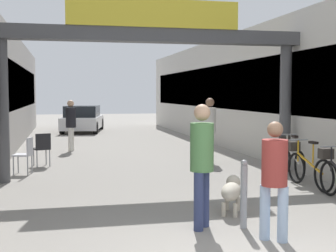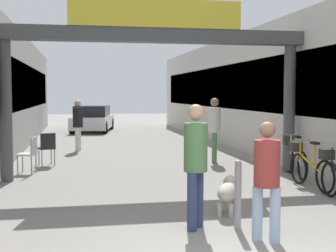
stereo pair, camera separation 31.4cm
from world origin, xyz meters
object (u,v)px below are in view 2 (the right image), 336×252
(bicycle_orange_third, at_px, (308,167))
(cafe_chair_aluminium_nearer, at_px, (30,151))
(dog_on_leash, at_px, (228,191))
(cafe_chair_black_farther, at_px, (47,146))
(pedestrian_carrying_crate, at_px, (214,125))
(pedestrian_with_dog, at_px, (196,157))
(parked_car_white, at_px, (93,119))
(pedestrian_elderly_walking, at_px, (78,122))
(bollard_post_metal, at_px, (238,194))
(bicycle_silver_farthest, at_px, (295,158))
(pedestrian_companion, at_px, (267,174))

(bicycle_orange_third, xyz_separation_m, cafe_chair_aluminium_nearer, (-5.85, 2.88, 0.10))
(dog_on_leash, relative_size, cafe_chair_black_farther, 0.93)
(pedestrian_carrying_crate, bearing_deg, pedestrian_with_dog, -108.78)
(pedestrian_carrying_crate, xyz_separation_m, parked_car_white, (-3.09, 11.50, -0.41))
(cafe_chair_black_farther, bearing_deg, pedestrian_with_dog, -68.94)
(pedestrian_carrying_crate, xyz_separation_m, cafe_chair_black_farther, (-4.62, 0.22, -0.51))
(pedestrian_carrying_crate, height_order, dog_on_leash, pedestrian_carrying_crate)
(pedestrian_elderly_walking, relative_size, bicycle_orange_third, 1.02)
(pedestrian_with_dog, relative_size, bicycle_orange_third, 1.07)
(bicycle_orange_third, distance_m, bollard_post_metal, 3.51)
(bicycle_silver_farthest, relative_size, cafe_chair_black_farther, 1.88)
(pedestrian_carrying_crate, xyz_separation_m, bicycle_silver_farthest, (1.22, -2.52, -0.62))
(pedestrian_elderly_walking, distance_m, cafe_chair_aluminium_nearer, 4.55)
(pedestrian_with_dog, height_order, dog_on_leash, pedestrian_with_dog)
(bicycle_orange_third, bearing_deg, bollard_post_metal, -133.56)
(dog_on_leash, relative_size, bollard_post_metal, 0.82)
(cafe_chair_aluminium_nearer, relative_size, cafe_chair_black_farther, 1.00)
(pedestrian_companion, bearing_deg, pedestrian_elderly_walking, 103.22)
(pedestrian_companion, relative_size, pedestrian_elderly_walking, 0.92)
(bollard_post_metal, distance_m, cafe_chair_aluminium_nearer, 6.42)
(bicycle_orange_third, bearing_deg, dog_on_leash, -143.74)
(pedestrian_with_dog, relative_size, pedestrian_elderly_walking, 1.05)
(bicycle_orange_third, height_order, cafe_chair_aluminium_nearer, bicycle_orange_third)
(bicycle_orange_third, relative_size, cafe_chair_aluminium_nearer, 1.90)
(pedestrian_elderly_walking, bearing_deg, parked_car_white, 84.90)
(bicycle_orange_third, bearing_deg, cafe_chair_black_farther, 143.73)
(dog_on_leash, height_order, bicycle_orange_third, bicycle_orange_third)
(bicycle_silver_farthest, distance_m, cafe_chair_black_farther, 6.45)
(cafe_chair_black_farther, bearing_deg, bollard_post_metal, -64.85)
(pedestrian_carrying_crate, relative_size, bicycle_orange_third, 1.08)
(pedestrian_carrying_crate, height_order, bicycle_orange_third, pedestrian_carrying_crate)
(bicycle_silver_farthest, bearing_deg, pedestrian_elderly_walking, 130.13)
(pedestrian_companion, relative_size, bicycle_orange_third, 0.94)
(dog_on_leash, bearing_deg, bicycle_silver_farthest, 48.78)
(cafe_chair_black_farther, relative_size, parked_car_white, 0.21)
(pedestrian_companion, xyz_separation_m, bicycle_orange_third, (2.25, 3.17, -0.47))
(cafe_chair_aluminium_nearer, bearing_deg, dog_on_leash, -51.98)
(pedestrian_with_dog, distance_m, bicycle_orange_third, 3.92)
(dog_on_leash, distance_m, parked_car_white, 17.08)
(pedestrian_companion, xyz_separation_m, parked_car_white, (-1.73, 18.49, -0.26))
(pedestrian_carrying_crate, height_order, bollard_post_metal, pedestrian_carrying_crate)
(bollard_post_metal, xyz_separation_m, cafe_chair_aluminium_nearer, (-3.43, 5.43, 0.03))
(pedestrian_carrying_crate, distance_m, bicycle_silver_farthest, 2.87)
(pedestrian_elderly_walking, distance_m, bicycle_silver_farthest, 7.82)
(pedestrian_with_dog, bearing_deg, bollard_post_metal, -10.94)
(pedestrian_elderly_walking, bearing_deg, pedestrian_companion, -76.78)
(pedestrian_carrying_crate, distance_m, cafe_chair_aluminium_nearer, 5.07)
(bicycle_orange_third, relative_size, bollard_post_metal, 1.68)
(bicycle_orange_third, bearing_deg, pedestrian_carrying_crate, 103.17)
(cafe_chair_black_farther, bearing_deg, pedestrian_carrying_crate, -2.74)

